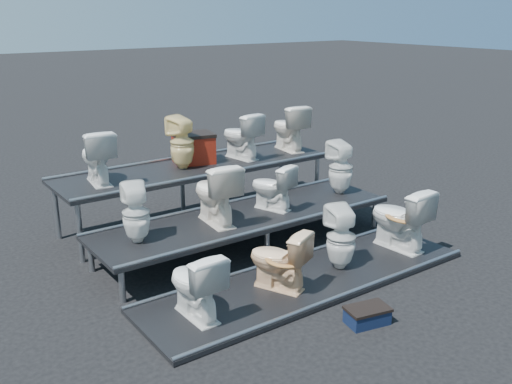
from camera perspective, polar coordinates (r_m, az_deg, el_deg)
ground at (r=7.81m, az=-1.00°, el=-5.52°), size 80.00×80.00×0.00m
tier_front at (r=6.86m, az=5.23°, el=-8.76°), size 4.20×1.20×0.06m
tier_mid at (r=7.72m, az=-1.01°, el=-3.95°), size 4.20×1.20×0.46m
tier_back at (r=8.70m, az=-5.88°, el=-0.12°), size 4.20×1.20×0.86m
toilet_0 at (r=5.90m, az=-6.11°, el=-9.12°), size 0.42×0.73×0.74m
toilet_1 at (r=6.44m, az=2.28°, el=-6.76°), size 0.65×0.80×0.71m
toilet_2 at (r=7.00m, az=8.50°, el=-4.51°), size 0.44×0.45×0.79m
toilet_3 at (r=7.72m, az=14.14°, el=-2.52°), size 0.52×0.85×0.84m
toilet_4 at (r=6.81m, az=-11.91°, el=-2.07°), size 0.40×0.40×0.72m
toilet_5 at (r=7.27m, az=-4.10°, el=-0.08°), size 0.53×0.83×0.81m
toilet_6 at (r=7.78m, az=1.61°, el=0.51°), size 0.54×0.71×0.64m
toilet_7 at (r=8.56m, az=8.47°, el=2.45°), size 0.38×0.38×0.79m
toilet_8 at (r=7.88m, az=-15.63°, el=3.45°), size 0.50×0.76×0.73m
toilet_9 at (r=8.37m, az=-7.41°, el=4.93°), size 0.43×0.44×0.77m
toilet_10 at (r=8.90m, az=-1.52°, el=5.66°), size 0.49×0.75×0.72m
toilet_11 at (r=9.45m, az=3.31°, el=6.46°), size 0.52×0.80×0.76m
red_crate at (r=8.71m, az=-6.25°, el=4.24°), size 0.65×0.57×0.41m
step_stool at (r=6.10m, az=11.06°, el=-12.14°), size 0.47×0.34×0.15m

